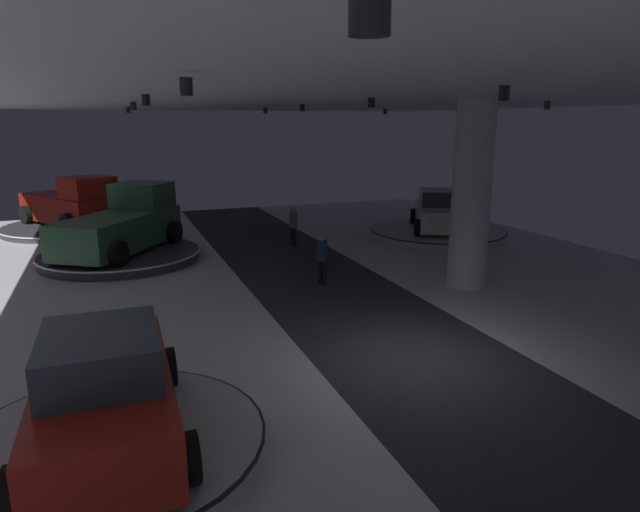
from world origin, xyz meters
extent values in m
cube|color=silver|center=(0.00, 0.00, -0.03)|extent=(24.00, 44.00, 0.05)
cube|color=#2D2D33|center=(0.00, 0.00, 0.00)|extent=(4.40, 44.00, 0.01)
cube|color=silver|center=(0.00, 0.00, 5.55)|extent=(24.00, 44.00, 0.10)
cylinder|color=black|center=(-4.88, -7.40, 5.32)|extent=(0.16, 0.16, 0.22)
cylinder|color=black|center=(-4.85, -2.19, 5.32)|extent=(0.16, 0.16, 0.22)
cylinder|color=black|center=(-5.02, 2.46, 5.32)|extent=(0.16, 0.16, 0.22)
cylinder|color=black|center=(-5.04, 7.06, 5.32)|extent=(0.16, 0.16, 0.22)
cylinder|color=black|center=(-4.98, 12.32, 5.32)|extent=(0.16, 0.16, 0.22)
cylinder|color=black|center=(-0.15, -2.30, 5.32)|extent=(0.16, 0.16, 0.22)
cylinder|color=black|center=(-0.14, 2.25, 5.32)|extent=(0.16, 0.16, 0.22)
cylinder|color=black|center=(-0.03, 7.35, 5.32)|extent=(0.16, 0.16, 0.22)
cylinder|color=black|center=(0.12, 12.19, 5.32)|extent=(0.16, 0.16, 0.22)
cylinder|color=black|center=(5.17, 2.54, 5.32)|extent=(0.16, 0.16, 0.22)
cylinder|color=black|center=(5.52, 7.06, 5.32)|extent=(0.16, 0.16, 0.22)
cylinder|color=black|center=(5.45, 12.30, 5.32)|extent=(0.16, 0.16, 0.22)
cylinder|color=silver|center=(4.14, 4.15, 2.75)|extent=(1.15, 1.15, 5.50)
cylinder|color=#333338|center=(-5.68, 11.25, 0.17)|extent=(5.56, 5.57, 0.34)
cylinder|color=white|center=(-5.68, 11.25, 0.31)|extent=(5.68, 5.68, 0.05)
cube|color=#2D5638|center=(-5.68, 11.25, 1.09)|extent=(4.75, 5.55, 1.20)
cube|color=#2D5638|center=(-4.71, 12.64, 2.14)|extent=(2.53, 2.48, 1.00)
cube|color=#28333D|center=(-5.00, 12.22, 2.14)|extent=(1.48, 1.06, 0.75)
cylinder|color=black|center=(-5.58, 13.44, 0.76)|extent=(0.71, 0.85, 0.84)
cylinder|color=black|center=(-3.65, 12.10, 0.76)|extent=(0.71, 0.85, 0.84)
cylinder|color=black|center=(-7.70, 10.39, 0.76)|extent=(0.71, 0.85, 0.84)
cylinder|color=black|center=(-5.77, 9.05, 0.76)|extent=(0.71, 0.85, 0.84)
cylinder|color=#B7B7BC|center=(-6.15, -1.54, 0.19)|extent=(4.48, 4.48, 0.38)
cylinder|color=black|center=(-6.15, -1.54, 0.35)|extent=(4.57, 4.57, 0.05)
cube|color=maroon|center=(-6.15, -1.54, 0.99)|extent=(1.85, 4.22, 0.90)
cube|color=#2D3842|center=(-6.15, -1.69, 1.74)|extent=(1.58, 1.92, 0.70)
cylinder|color=black|center=(-7.13, -0.10, 0.72)|extent=(0.23, 0.68, 0.68)
cylinder|color=black|center=(-5.13, -0.13, 0.72)|extent=(0.23, 0.68, 0.68)
cylinder|color=black|center=(-7.17, -2.96, 0.72)|extent=(0.23, 0.68, 0.68)
cylinder|color=black|center=(-5.17, -2.98, 0.72)|extent=(0.23, 0.68, 0.68)
sphere|color=white|center=(-6.62, 0.52, 1.10)|extent=(0.18, 0.18, 0.18)
sphere|color=white|center=(-5.63, 0.51, 1.10)|extent=(0.18, 0.18, 0.18)
cylinder|color=#333338|center=(-7.63, 18.09, 0.14)|extent=(5.97, 5.97, 0.28)
cylinder|color=white|center=(-7.63, 18.09, 0.25)|extent=(6.09, 6.09, 0.05)
cube|color=maroon|center=(-7.63, 18.09, 1.03)|extent=(4.55, 5.62, 1.20)
cube|color=maroon|center=(-6.75, 16.64, 2.08)|extent=(2.51, 2.44, 1.00)
cube|color=#28333D|center=(-7.01, 17.08, 2.08)|extent=(1.53, 0.98, 0.75)
cylinder|color=black|center=(-5.66, 17.12, 0.70)|extent=(0.68, 0.86, 0.84)
cylinder|color=black|center=(-7.67, 15.89, 0.70)|extent=(0.68, 0.86, 0.84)
cylinder|color=black|center=(-7.59, 20.29, 0.70)|extent=(0.68, 0.86, 0.84)
cylinder|color=black|center=(-9.60, 19.06, 0.70)|extent=(0.68, 0.86, 0.84)
cylinder|color=#B7B7BC|center=(7.39, 10.79, 0.16)|extent=(5.70, 5.70, 0.33)
cylinder|color=black|center=(7.39, 10.79, 0.30)|extent=(5.82, 5.82, 0.05)
cube|color=silver|center=(7.39, 10.79, 0.94)|extent=(3.51, 4.56, 0.90)
cube|color=#2D3842|center=(7.46, 10.93, 1.68)|extent=(2.25, 2.40, 0.70)
cylinder|color=black|center=(7.64, 9.07, 0.67)|extent=(0.50, 0.71, 0.68)
cylinder|color=black|center=(5.86, 9.97, 0.67)|extent=(0.50, 0.71, 0.68)
cylinder|color=black|center=(8.93, 11.61, 0.67)|extent=(0.50, 0.71, 0.68)
cylinder|color=black|center=(7.15, 12.52, 0.67)|extent=(0.50, 0.71, 0.68)
sphere|color=white|center=(6.90, 8.73, 1.05)|extent=(0.18, 0.18, 0.18)
sphere|color=white|center=(6.02, 9.18, 1.05)|extent=(0.18, 0.18, 0.18)
cylinder|color=black|center=(0.96, 11.27, 0.40)|extent=(0.14, 0.14, 0.80)
cylinder|color=black|center=(0.93, 11.44, 0.40)|extent=(0.14, 0.14, 0.80)
cylinder|color=#6B665B|center=(0.95, 11.36, 1.06)|extent=(0.32, 0.32, 0.62)
sphere|color=#99755B|center=(0.95, 11.36, 1.48)|extent=(0.22, 0.22, 0.22)
cylinder|color=black|center=(0.10, 5.80, 0.40)|extent=(0.14, 0.14, 0.80)
cylinder|color=black|center=(0.02, 5.96, 0.40)|extent=(0.14, 0.14, 0.80)
cylinder|color=#233851|center=(0.06, 5.88, 1.06)|extent=(0.32, 0.32, 0.62)
sphere|color=tan|center=(0.06, 5.88, 1.48)|extent=(0.22, 0.22, 0.22)
camera|label=1|loc=(-5.83, -9.37, 4.90)|focal=30.82mm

